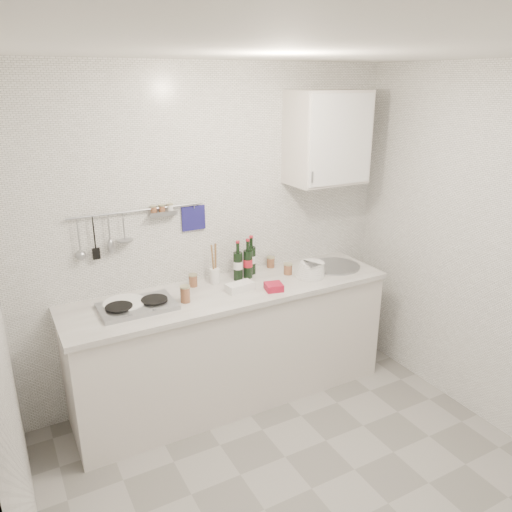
{
  "coord_description": "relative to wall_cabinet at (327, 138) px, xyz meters",
  "views": [
    {
      "loc": [
        -1.45,
        -1.95,
        2.37
      ],
      "look_at": [
        0.1,
        0.9,
        1.22
      ],
      "focal_mm": 35.0,
      "sensor_mm": 36.0,
      "label": 1
    }
  ],
  "objects": [
    {
      "name": "plate_stack_hob",
      "position": [
        -1.67,
        -0.06,
        -1.01
      ],
      "size": [
        0.3,
        0.3,
        0.04
      ],
      "rotation": [
        0.0,
        0.0,
        0.25
      ],
      "color": "#44479B",
      "rests_on": "counter"
    },
    {
      "name": "utensil_crock",
      "position": [
        -0.96,
        0.04,
        -0.96
      ],
      "size": [
        0.08,
        0.08,
        0.32
      ],
      "rotation": [
        0.0,
        0.0,
        -0.3
      ],
      "color": "white",
      "rests_on": "counter"
    },
    {
      "name": "jar_c",
      "position": [
        -0.38,
        -0.07,
        -0.99
      ],
      "size": [
        0.07,
        0.07,
        0.09
      ],
      "rotation": [
        0.0,
        0.0,
        -0.24
      ],
      "color": "brown",
      "rests_on": "counter"
    },
    {
      "name": "wall_left",
      "position": [
        -2.4,
        -1.22,
        -0.7
      ],
      "size": [
        0.02,
        2.8,
        2.5
      ],
      "primitive_type": "cube",
      "color": "silver",
      "rests_on": "floor"
    },
    {
      "name": "wall_rail",
      "position": [
        -1.5,
        0.15,
        -0.52
      ],
      "size": [
        0.98,
        0.09,
        0.34
      ],
      "color": "#93969B",
      "rests_on": "back_wall"
    },
    {
      "name": "ceiling",
      "position": [
        -0.9,
        -1.22,
        0.55
      ],
      "size": [
        3.0,
        3.0,
        0.0
      ],
      "primitive_type": "plane",
      "rotation": [
        3.14,
        0.0,
        0.0
      ],
      "color": "silver",
      "rests_on": "back_wall"
    },
    {
      "name": "strawberry_punnet",
      "position": [
        -0.64,
        -0.29,
        -1.0
      ],
      "size": [
        0.15,
        0.15,
        0.05
      ],
      "primitive_type": "cube",
      "rotation": [
        0.0,
        0.0,
        -0.24
      ],
      "color": "red",
      "rests_on": "counter"
    },
    {
      "name": "back_wall",
      "position": [
        -0.9,
        0.18,
        -0.7
      ],
      "size": [
        3.0,
        0.02,
        2.5
      ],
      "primitive_type": "cube",
      "color": "silver",
      "rests_on": "floor"
    },
    {
      "name": "jar_a",
      "position": [
        -1.13,
        0.06,
        -0.98
      ],
      "size": [
        0.07,
        0.07,
        0.09
      ],
      "rotation": [
        0.0,
        0.0,
        0.01
      ],
      "color": "brown",
      "rests_on": "counter"
    },
    {
      "name": "wine_bottles",
      "position": [
        -0.69,
        0.04,
        -0.87
      ],
      "size": [
        0.22,
        0.14,
        0.31
      ],
      "rotation": [
        0.0,
        0.0,
        0.42
      ],
      "color": "black",
      "rests_on": "counter"
    },
    {
      "name": "wall_right",
      "position": [
        0.6,
        -1.22,
        -0.7
      ],
      "size": [
        0.02,
        2.8,
        2.5
      ],
      "primitive_type": "cube",
      "color": "silver",
      "rests_on": "floor"
    },
    {
      "name": "counter",
      "position": [
        -0.89,
        -0.12,
        -1.52
      ],
      "size": [
        2.44,
        0.64,
        0.96
      ],
      "color": "silver",
      "rests_on": "floor"
    },
    {
      "name": "jar_d",
      "position": [
        -1.28,
        -0.18,
        -0.97
      ],
      "size": [
        0.07,
        0.07,
        0.12
      ],
      "rotation": [
        0.0,
        0.0,
        -0.02
      ],
      "color": "brown",
      "rests_on": "counter"
    },
    {
      "name": "wall_cabinet",
      "position": [
        0.0,
        0.0,
        0.0
      ],
      "size": [
        0.6,
        0.38,
        0.7
      ],
      "color": "silver",
      "rests_on": "back_wall"
    },
    {
      "name": "plate_stack_sink",
      "position": [
        -0.23,
        -0.18,
        -0.98
      ],
      "size": [
        0.25,
        0.24,
        0.11
      ],
      "rotation": [
        0.0,
        0.0,
        0.09
      ],
      "color": "white",
      "rests_on": "counter"
    },
    {
      "name": "butter_dish",
      "position": [
        -0.86,
        -0.18,
        -1.0
      ],
      "size": [
        0.21,
        0.12,
        0.06
      ],
      "primitive_type": "cube",
      "rotation": [
        0.0,
        0.0,
        0.11
      ],
      "color": "white",
      "rests_on": "counter"
    },
    {
      "name": "jar_b",
      "position": [
        -0.42,
        0.13,
        -0.98
      ],
      "size": [
        0.07,
        0.07,
        0.09
      ],
      "rotation": [
        0.0,
        0.0,
        -0.09
      ],
      "color": "brown",
      "rests_on": "counter"
    },
    {
      "name": "floor",
      "position": [
        -0.9,
        -1.22,
        -1.95
      ],
      "size": [
        3.0,
        3.0,
        0.0
      ],
      "primitive_type": "plane",
      "color": "slate",
      "rests_on": "ground"
    }
  ]
}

